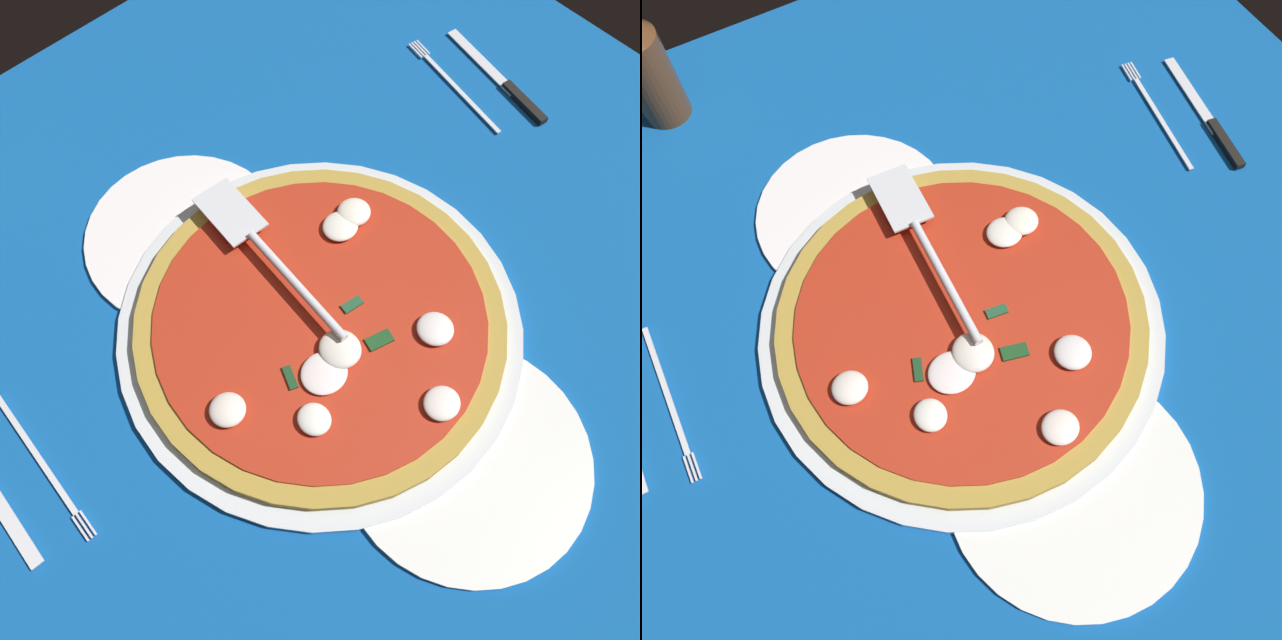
# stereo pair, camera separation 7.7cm
# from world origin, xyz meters

# --- Properties ---
(ground_plane) EXTENTS (1.12, 1.12, 0.01)m
(ground_plane) POSITION_xyz_m (0.00, 0.00, -0.00)
(ground_plane) COLOR #0F4F9B
(pizza_pan) EXTENTS (0.45, 0.45, 0.01)m
(pizza_pan) POSITION_xyz_m (-0.01, 0.05, 0.01)
(pizza_pan) COLOR silver
(pizza_pan) RESTS_ON ground_plane
(dinner_plate_left) EXTENTS (0.26, 0.26, 0.01)m
(dinner_plate_left) POSITION_xyz_m (-0.22, 0.04, 0.01)
(dinner_plate_left) COLOR white
(dinner_plate_left) RESTS_ON ground_plane
(dinner_plate_right) EXTENTS (0.24, 0.24, 0.01)m
(dinner_plate_right) POSITION_xyz_m (0.18, 0.08, 0.01)
(dinner_plate_right) COLOR white
(dinner_plate_right) RESTS_ON ground_plane
(pizza) EXTENTS (0.41, 0.41, 0.03)m
(pizza) POSITION_xyz_m (-0.02, 0.05, 0.02)
(pizza) COLOR #B08D37
(pizza) RESTS_ON pizza_pan
(pizza_server) EXTENTS (0.25, 0.06, 0.01)m
(pizza_server) POSITION_xyz_m (0.08, 0.04, 0.04)
(pizza_server) COLOR silver
(pizza_server) RESTS_ON pizza
(place_setting_near) EXTENTS (0.22, 0.16, 0.01)m
(place_setting_near) POSITION_xyz_m (0.10, -0.36, 0.00)
(place_setting_near) COLOR white
(place_setting_near) RESTS_ON ground_plane
(place_setting_far) EXTENTS (0.21, 0.13, 0.01)m
(place_setting_far) POSITION_xyz_m (0.08, 0.39, 0.00)
(place_setting_far) COLOR white
(place_setting_far) RESTS_ON ground_plane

